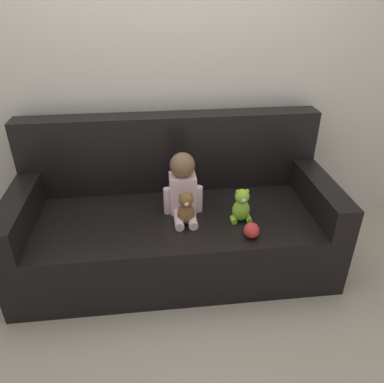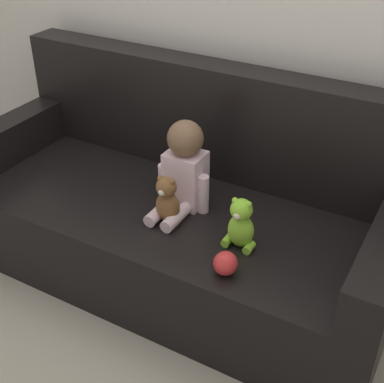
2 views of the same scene
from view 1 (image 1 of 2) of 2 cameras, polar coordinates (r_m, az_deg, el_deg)
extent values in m
plane|color=#B7AD99|center=(2.86, -2.42, -10.58)|extent=(12.00, 12.00, 0.00)
cube|color=silver|center=(2.79, -3.95, 18.27)|extent=(8.00, 0.05, 2.60)
cube|color=black|center=(2.73, -2.52, -7.05)|extent=(2.17, 0.93, 0.44)
cube|color=black|center=(2.80, -3.35, 6.00)|extent=(2.17, 0.18, 0.58)
cube|color=black|center=(2.69, -24.63, -2.27)|extent=(0.16, 0.93, 0.22)
cube|color=black|center=(2.78, 18.44, 0.18)|extent=(0.16, 0.93, 0.22)
cube|color=silver|center=(2.55, -1.42, -0.24)|extent=(0.18, 0.15, 0.27)
sphere|color=brown|center=(2.45, -1.48, 4.05)|extent=(0.17, 0.17, 0.17)
cylinder|color=silver|center=(2.47, -2.05, -4.34)|extent=(0.06, 0.19, 0.06)
cylinder|color=silver|center=(2.47, 0.00, -4.20)|extent=(0.06, 0.19, 0.06)
cylinder|color=silver|center=(2.55, -3.75, -1.41)|extent=(0.05, 0.05, 0.19)
cylinder|color=silver|center=(2.57, 1.02, -1.13)|extent=(0.05, 0.05, 0.19)
ellipsoid|color=brown|center=(2.44, -0.93, -3.40)|extent=(0.11, 0.09, 0.15)
sphere|color=brown|center=(2.38, -0.93, -1.25)|extent=(0.09, 0.09, 0.09)
sphere|color=brown|center=(2.36, -1.68, -0.56)|extent=(0.03, 0.03, 0.03)
sphere|color=brown|center=(2.36, -0.20, -0.47)|extent=(0.03, 0.03, 0.03)
sphere|color=beige|center=(2.35, -0.84, -1.87)|extent=(0.03, 0.03, 0.03)
cylinder|color=brown|center=(2.45, -2.05, -4.87)|extent=(0.04, 0.06, 0.04)
cylinder|color=brown|center=(2.46, 0.30, -4.72)|extent=(0.04, 0.06, 0.04)
ellipsoid|color=#8CD133|center=(2.49, 7.45, -2.84)|extent=(0.12, 0.10, 0.16)
sphere|color=#8CD133|center=(2.43, 7.66, -0.71)|extent=(0.10, 0.10, 0.10)
sphere|color=#8CD133|center=(2.41, 7.00, -0.02)|extent=(0.03, 0.03, 0.03)
sphere|color=#8CD133|center=(2.42, 8.42, 0.06)|extent=(0.03, 0.03, 0.03)
sphere|color=beige|center=(2.40, 7.85, -1.31)|extent=(0.03, 0.03, 0.03)
cylinder|color=#8CD133|center=(2.50, 6.33, -4.31)|extent=(0.04, 0.06, 0.04)
cylinder|color=#8CD133|center=(2.52, 8.60, -4.14)|extent=(0.04, 0.06, 0.04)
sphere|color=red|center=(2.36, 9.06, -5.88)|extent=(0.10, 0.10, 0.10)
camera|label=2|loc=(1.32, 71.41, 11.95)|focal=50.00mm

